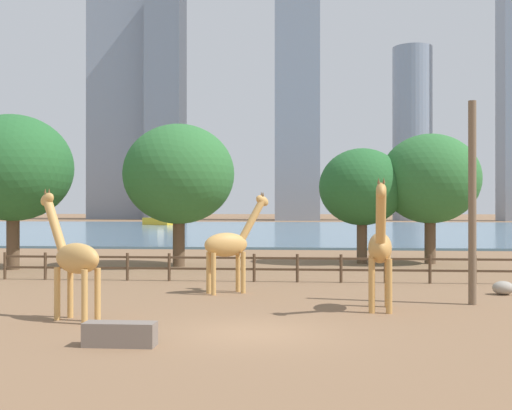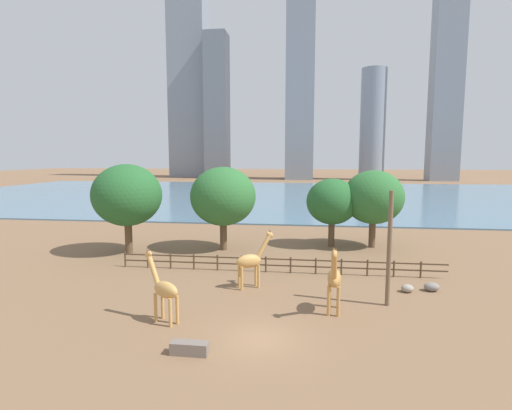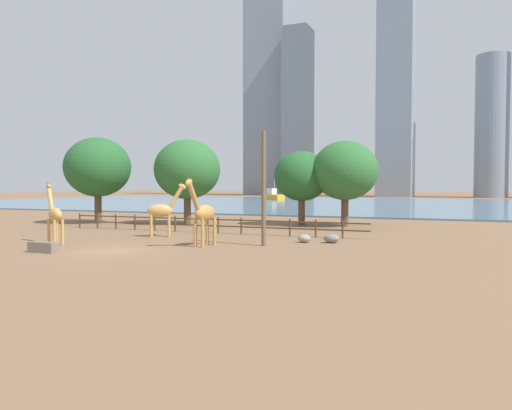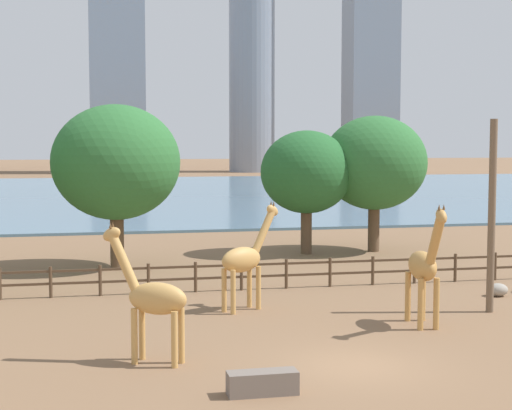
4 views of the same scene
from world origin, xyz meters
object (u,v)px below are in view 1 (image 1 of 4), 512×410
object	(u,v)px
giraffe_young	(230,244)
tree_right_tall	(430,179)
boat_ferry	(159,219)
giraffe_tall	(74,258)
giraffe_companion	(380,248)
tree_center_broad	(179,174)
tree_left_large	(362,187)
boulder_near_fence	(503,288)
tree_left_small	(13,168)
feeding_trough	(120,334)
utility_pole	(472,203)

from	to	relation	value
giraffe_young	tree_right_tall	size ratio (longest dim) A/B	0.52
boat_ferry	giraffe_tall	bearing A→B (deg)	-44.61
giraffe_companion	tree_center_broad	xyz separation A→B (m)	(-9.98, 15.14, 3.27)
tree_left_large	tree_center_broad	size ratio (longest dim) A/B	0.85
giraffe_companion	boulder_near_fence	world-z (taller)	giraffe_companion
giraffe_companion	tree_left_small	world-z (taller)	tree_left_small
tree_center_broad	tree_left_small	world-z (taller)	tree_left_small
tree_left_small	boat_ferry	bearing A→B (deg)	97.74
giraffe_companion	feeding_trough	bearing A→B (deg)	-44.65
tree_left_large	boat_ferry	distance (m)	79.87
utility_pole	giraffe_tall	bearing A→B (deg)	-161.84
utility_pole	boulder_near_fence	xyz separation A→B (m)	(1.86, 2.72, -3.36)
tree_right_tall	tree_left_small	distance (m)	24.45
boulder_near_fence	utility_pole	bearing A→B (deg)	-124.38
giraffe_young	tree_right_tall	world-z (taller)	tree_right_tall
giraffe_tall	giraffe_young	size ratio (longest dim) A/B	0.99
feeding_trough	tree_right_tall	world-z (taller)	tree_right_tall
utility_pole	tree_right_tall	world-z (taller)	tree_right_tall
tree_right_tall	tree_center_broad	bearing A→B (deg)	-168.37
giraffe_companion	tree_left_large	world-z (taller)	tree_left_large
giraffe_tall	tree_center_broad	bearing A→B (deg)	-58.91
feeding_trough	boat_ferry	distance (m)	100.49
giraffe_companion	tree_center_broad	bearing A→B (deg)	-141.79
giraffe_companion	tree_right_tall	bearing A→B (deg)	169.52
giraffe_tall	utility_pole	distance (m)	13.78
utility_pole	tree_left_small	size ratio (longest dim) A/B	0.84
tree_center_broad	tree_right_tall	xyz separation A→B (m)	(14.97, 3.08, -0.19)
feeding_trough	boat_ferry	bearing A→B (deg)	102.94
utility_pole	feeding_trough	xyz separation A→B (m)	(-10.51, -7.71, -3.34)
feeding_trough	tree_right_tall	size ratio (longest dim) A/B	0.23
giraffe_young	feeding_trough	distance (m)	10.24
utility_pole	tree_center_broad	world-z (taller)	tree_center_broad
giraffe_young	tree_left_small	distance (m)	16.24
giraffe_tall	tree_right_tall	bearing A→B (deg)	-95.18
giraffe_companion	tree_right_tall	xyz separation A→B (m)	(4.99, 18.23, 3.08)
boulder_near_fence	boat_ferry	distance (m)	94.20
boulder_near_fence	boat_ferry	size ratio (longest dim) A/B	0.13
tree_left_small	feeding_trough	bearing A→B (deg)	-57.85
utility_pole	tree_left_small	distance (m)	24.86
giraffe_young	boat_ferry	distance (m)	91.17
giraffe_young	boulder_near_fence	world-z (taller)	giraffe_young
giraffe_young	tree_center_broad	xyz separation A→B (m)	(-4.42, 11.21, 3.41)
utility_pole	boat_ferry	size ratio (longest dim) A/B	1.09
tree_right_tall	boat_ferry	world-z (taller)	tree_right_tall
feeding_trough	boat_ferry	size ratio (longest dim) A/B	0.27
giraffe_companion	utility_pole	bearing A→B (deg)	120.56
tree_left_large	giraffe_young	bearing A→B (deg)	-114.33
tree_left_large	tree_left_small	xyz separation A→B (m)	(-19.65, -5.51, 0.95)
feeding_trough	tree_center_broad	xyz separation A→B (m)	(-2.90, 21.20, 5.08)
tree_center_broad	giraffe_tall	bearing A→B (deg)	-88.66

